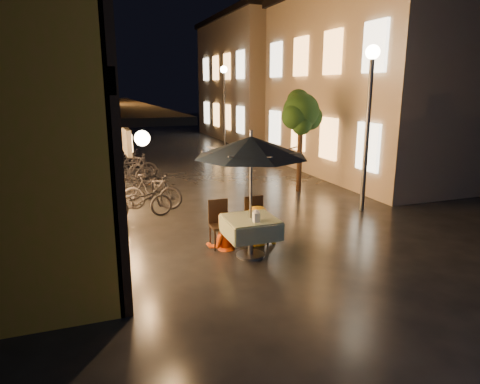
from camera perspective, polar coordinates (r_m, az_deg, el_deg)
name	(u,v)px	position (r m, az deg, el deg)	size (l,w,h in m)	color
ground	(296,250)	(8.82, 7.43, -7.70)	(90.00, 90.00, 0.00)	black
east_building_near	(397,81)	(17.82, 20.15, 13.68)	(7.30, 9.30, 6.80)	tan
east_building_far	(273,79)	(27.68, 4.39, 14.78)	(7.30, 10.30, 7.30)	tan
street_tree	(301,114)	(13.35, 8.17, 10.30)	(1.43, 1.20, 3.15)	black
streetlamp_near	(369,99)	(11.51, 16.87, 11.77)	(0.36, 0.36, 4.23)	#59595E
streetlamp_far	(224,93)	(22.33, -2.14, 13.12)	(0.36, 0.36, 4.23)	#59595E
cafe_table	(251,227)	(8.28, 1.42, -4.73)	(0.99, 0.99, 0.78)	#59595E
patio_umbrella	(251,147)	(7.92, 1.49, 6.03)	(2.16, 2.16, 2.46)	#59595E
cafe_chair_left	(220,221)	(8.83, -2.75, -3.87)	(0.42, 0.42, 0.97)	black
cafe_chair_right	(256,217)	(9.08, 2.08, -3.35)	(0.42, 0.42, 0.97)	black
table_lantern	(256,215)	(7.93, 2.16, -3.07)	(0.16, 0.16, 0.25)	white
person_orange	(223,214)	(8.66, -2.28, -2.92)	(0.71, 0.55, 1.45)	#D2450A
person_yellow	(257,207)	(8.87, 2.34, -2.05)	(1.03, 0.59, 1.59)	#FFAC16
bicycle_0	(139,202)	(10.93, -13.31, -1.26)	(0.58, 1.68, 0.88)	black
bicycle_1	(152,192)	(11.67, -11.65, 0.02)	(0.46, 1.61, 0.97)	black
bicycle_2	(143,182)	(13.29, -12.83, 1.30)	(0.54, 1.54, 0.81)	black
bicycle_3	(129,173)	(14.15, -14.61, 2.46)	(0.50, 1.76, 1.06)	black
bicycle_4	(120,167)	(15.52, -15.68, 3.17)	(0.63, 1.81, 0.95)	#222228
bicycle_5	(134,166)	(15.57, -13.91, 3.33)	(0.45, 1.59, 0.95)	black
bicycle_6	(125,160)	(17.50, -15.04, 4.15)	(0.53, 1.53, 0.80)	#212128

